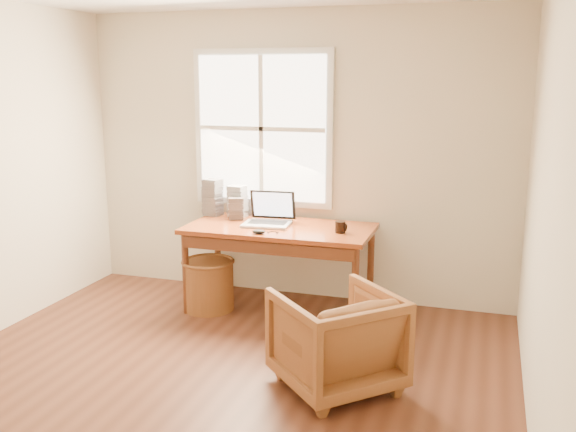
{
  "coord_description": "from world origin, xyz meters",
  "views": [
    {
      "loc": [
        1.69,
        -3.3,
        2.02
      ],
      "look_at": [
        0.12,
        1.65,
        0.88
      ],
      "focal_mm": 40.0,
      "sensor_mm": 36.0,
      "label": 1
    }
  ],
  "objects_px": {
    "cd_stack_a": "(238,201)",
    "armchair": "(336,340)",
    "desk": "(280,229)",
    "wicker_stool": "(209,285)",
    "coffee_mug": "(340,227)",
    "laptop": "(266,209)"
  },
  "relations": [
    {
      "from": "cd_stack_a",
      "to": "armchair",
      "type": "bearing_deg",
      "value": -49.59
    },
    {
      "from": "desk",
      "to": "wicker_stool",
      "type": "distance_m",
      "value": 0.81
    },
    {
      "from": "armchair",
      "to": "wicker_stool",
      "type": "height_order",
      "value": "armchair"
    },
    {
      "from": "armchair",
      "to": "wicker_stool",
      "type": "relative_size",
      "value": 1.67
    },
    {
      "from": "armchair",
      "to": "desk",
      "type": "bearing_deg",
      "value": -102.05
    },
    {
      "from": "coffee_mug",
      "to": "wicker_stool",
      "type": "bearing_deg",
      "value": 164.71
    },
    {
      "from": "desk",
      "to": "armchair",
      "type": "bearing_deg",
      "value": -57.57
    },
    {
      "from": "armchair",
      "to": "cd_stack_a",
      "type": "xyz_separation_m",
      "value": [
        -1.3,
        1.53,
        0.57
      ]
    },
    {
      "from": "wicker_stool",
      "to": "coffee_mug",
      "type": "distance_m",
      "value": 1.29
    },
    {
      "from": "cd_stack_a",
      "to": "coffee_mug",
      "type": "bearing_deg",
      "value": -17.04
    },
    {
      "from": "desk",
      "to": "armchair",
      "type": "distance_m",
      "value": 1.56
    },
    {
      "from": "laptop",
      "to": "coffee_mug",
      "type": "height_order",
      "value": "laptop"
    },
    {
      "from": "wicker_stool",
      "to": "cd_stack_a",
      "type": "relative_size",
      "value": 1.48
    },
    {
      "from": "wicker_stool",
      "to": "cd_stack_a",
      "type": "bearing_deg",
      "value": 76.56
    },
    {
      "from": "desk",
      "to": "coffee_mug",
      "type": "xyz_separation_m",
      "value": [
        0.55,
        -0.07,
        0.07
      ]
    },
    {
      "from": "desk",
      "to": "laptop",
      "type": "relative_size",
      "value": 4.01
    },
    {
      "from": "wicker_stool",
      "to": "laptop",
      "type": "xyz_separation_m",
      "value": [
        0.48,
        0.19,
        0.67
      ]
    },
    {
      "from": "desk",
      "to": "wicker_stool",
      "type": "relative_size",
      "value": 3.67
    },
    {
      "from": "desk",
      "to": "coffee_mug",
      "type": "height_order",
      "value": "coffee_mug"
    },
    {
      "from": "armchair",
      "to": "cd_stack_a",
      "type": "distance_m",
      "value": 2.08
    },
    {
      "from": "laptop",
      "to": "cd_stack_a",
      "type": "xyz_separation_m",
      "value": [
        -0.37,
        0.26,
        0.0
      ]
    },
    {
      "from": "desk",
      "to": "coffee_mug",
      "type": "bearing_deg",
      "value": -7.04
    }
  ]
}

